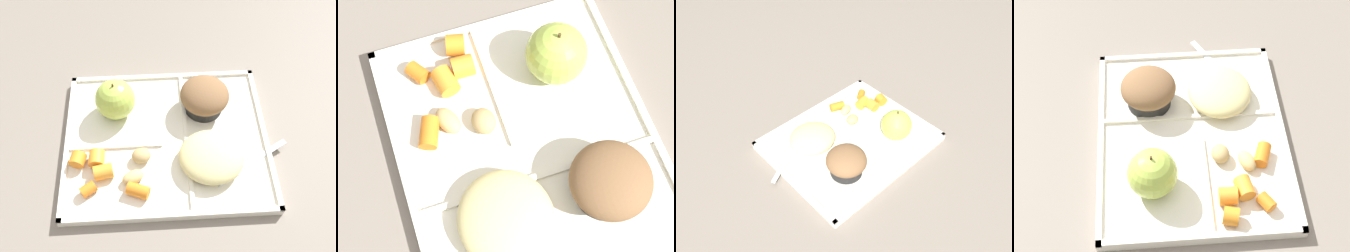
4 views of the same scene
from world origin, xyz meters
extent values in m
plane|color=slate|center=(0.00, 0.00, 0.00)|extent=(6.00, 6.00, 0.00)
cube|color=silver|center=(0.00, 0.00, 0.01)|extent=(0.36, 0.29, 0.01)
cube|color=silver|center=(0.00, -0.14, 0.02)|extent=(0.36, 0.01, 0.01)
cube|color=silver|center=(0.00, 0.14, 0.02)|extent=(0.36, 0.01, 0.01)
cube|color=silver|center=(-0.17, 0.00, 0.02)|extent=(0.01, 0.29, 0.01)
cube|color=silver|center=(0.17, 0.00, 0.02)|extent=(0.01, 0.29, 0.01)
cube|color=silver|center=(0.04, 0.00, 0.02)|extent=(0.01, 0.28, 0.01)
cube|color=silver|center=(-0.09, -0.01, 0.02)|extent=(0.16, 0.01, 0.01)
sphere|color=#A8C14C|center=(-0.09, 0.06, 0.05)|extent=(0.07, 0.07, 0.07)
cylinder|color=#4C381E|center=(-0.09, 0.06, 0.09)|extent=(0.00, 0.00, 0.01)
cylinder|color=black|center=(0.07, 0.06, 0.03)|extent=(0.07, 0.07, 0.03)
ellipsoid|color=brown|center=(0.07, 0.06, 0.05)|extent=(0.09, 0.09, 0.05)
cylinder|color=orange|center=(-0.05, -0.10, 0.02)|extent=(0.04, 0.03, 0.02)
cylinder|color=orange|center=(-0.12, -0.04, 0.03)|extent=(0.03, 0.03, 0.03)
cylinder|color=orange|center=(-0.11, -0.07, 0.03)|extent=(0.03, 0.03, 0.03)
cylinder|color=orange|center=(-0.13, -0.09, 0.02)|extent=(0.03, 0.03, 0.02)
cylinder|color=orange|center=(-0.15, -0.04, 0.03)|extent=(0.03, 0.03, 0.03)
ellipsoid|color=tan|center=(-0.06, -0.08, 0.02)|extent=(0.04, 0.04, 0.02)
ellipsoid|color=tan|center=(-0.05, -0.04, 0.02)|extent=(0.04, 0.03, 0.02)
ellipsoid|color=#D6C684|center=(0.07, -0.05, 0.03)|extent=(0.11, 0.10, 0.04)
sphere|color=#755B4C|center=(0.05, -0.06, 0.03)|extent=(0.03, 0.03, 0.03)
sphere|color=brown|center=(0.06, -0.04, 0.03)|extent=(0.03, 0.03, 0.03)
sphere|color=brown|center=(0.07, -0.05, 0.03)|extent=(0.03, 0.03, 0.03)
sphere|color=brown|center=(0.06, -0.08, 0.03)|extent=(0.03, 0.03, 0.03)
cube|color=silver|center=(0.16, -0.04, 0.01)|extent=(0.09, 0.06, 0.00)
cube|color=silver|center=(0.11, -0.08, 0.01)|extent=(0.04, 0.03, 0.00)
cylinder|color=silver|center=(0.08, -0.08, 0.01)|extent=(0.02, 0.01, 0.00)
cylinder|color=silver|center=(0.09, -0.09, 0.01)|extent=(0.02, 0.01, 0.00)
cylinder|color=silver|center=(0.09, -0.09, 0.01)|extent=(0.02, 0.01, 0.00)
camera|label=1|loc=(-0.02, -0.34, 0.57)|focal=38.73mm
camera|label=2|loc=(0.18, -0.09, 0.57)|focal=55.54mm
camera|label=3|loc=(0.42, 0.43, 0.64)|focal=39.06mm
camera|label=4|loc=(-0.49, 0.05, 0.68)|focal=56.54mm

